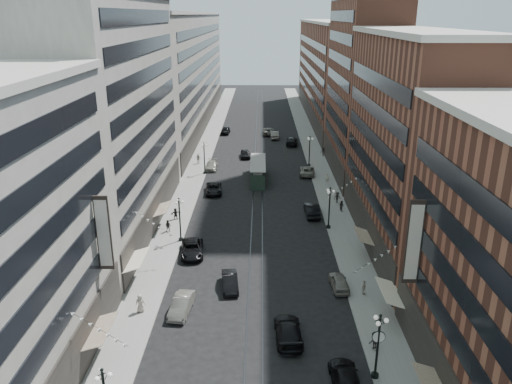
{
  "coord_description": "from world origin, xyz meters",
  "views": [
    {
      "loc": [
        0.53,
        -26.96,
        26.08
      ],
      "look_at": [
        -0.12,
        32.01,
        5.0
      ],
      "focal_mm": 35.0,
      "sensor_mm": 36.0,
      "label": 1
    }
  ],
  "objects_px": {
    "car_4": "(339,282)",
    "pedestrian_1": "(140,303)",
    "car_6": "(288,331)",
    "pedestrian_3": "(375,340)",
    "pedestrian_5": "(176,214)",
    "lamppost_sw_far": "(180,218)",
    "car_extra_0": "(269,131)",
    "car_1": "(181,305)",
    "pedestrian_8": "(327,178)",
    "car_7": "(214,189)",
    "car_5": "(230,282)",
    "car_11": "(307,171)",
    "pedestrian_9": "(323,152)",
    "car_3": "(345,378)",
    "car_8": "(212,166)",
    "car_14": "(274,135)",
    "streetcar": "(258,172)",
    "pedestrian_extra_0": "(337,197)",
    "car_2": "(192,249)",
    "car_12": "(292,141)",
    "lamppost_se_near": "(378,343)",
    "lamppost_se_mid": "(309,150)",
    "pedestrian_2": "(168,226)",
    "lamppost_sw_mid": "(204,157)",
    "car_13": "(245,154)",
    "pedestrian_6": "(198,159)",
    "car_9": "(225,130)",
    "car_10": "(312,210)",
    "lamppost_se_far": "(329,206)",
    "pedestrian_4": "(364,287)",
    "pedestrian_7": "(341,206)"
  },
  "relations": [
    {
      "from": "lamppost_se_mid",
      "to": "streetcar",
      "type": "distance_m",
      "value": 12.24
    },
    {
      "from": "car_1",
      "to": "car_12",
      "type": "distance_m",
      "value": 64.52
    },
    {
      "from": "streetcar",
      "to": "pedestrian_9",
      "type": "relative_size",
      "value": 6.45
    },
    {
      "from": "pedestrian_1",
      "to": "car_9",
      "type": "distance_m",
      "value": 73.34
    },
    {
      "from": "lamppost_se_mid",
      "to": "car_7",
      "type": "xyz_separation_m",
      "value": [
        -16.0,
        -14.57,
        -2.37
      ]
    },
    {
      "from": "lamppost_se_near",
      "to": "car_7",
      "type": "xyz_separation_m",
      "value": [
        -16.0,
        41.43,
        -2.5
      ]
    },
    {
      "from": "lamppost_sw_mid",
      "to": "car_13",
      "type": "xyz_separation_m",
      "value": [
        6.64,
        10.69,
        -2.35
      ]
    },
    {
      "from": "car_7",
      "to": "car_11",
      "type": "distance_m",
      "value": 17.91
    },
    {
      "from": "car_8",
      "to": "pedestrian_4",
      "type": "bearing_deg",
      "value": -67.38
    },
    {
      "from": "pedestrian_6",
      "to": "pedestrian_extra_0",
      "type": "relative_size",
      "value": 1.1
    },
    {
      "from": "lamppost_sw_far",
      "to": "car_extra_0",
      "type": "relative_size",
      "value": 1.01
    },
    {
      "from": "car_3",
      "to": "car_2",
      "type": "bearing_deg",
      "value": -57.61
    },
    {
      "from": "car_3",
      "to": "car_8",
      "type": "distance_m",
      "value": 56.87
    },
    {
      "from": "pedestrian_4",
      "to": "car_9",
      "type": "xyz_separation_m",
      "value": [
        -18.37,
        70.03,
        -0.13
      ]
    },
    {
      "from": "lamppost_sw_far",
      "to": "car_9",
      "type": "bearing_deg",
      "value": 88.57
    },
    {
      "from": "pedestrian_3",
      "to": "car_10",
      "type": "height_order",
      "value": "pedestrian_3"
    },
    {
      "from": "pedestrian_8",
      "to": "car_2",
      "type": "bearing_deg",
      "value": 58.68
    },
    {
      "from": "car_7",
      "to": "car_5",
      "type": "bearing_deg",
      "value": -86.6
    },
    {
      "from": "car_6",
      "to": "pedestrian_4",
      "type": "bearing_deg",
      "value": -140.67
    },
    {
      "from": "car_14",
      "to": "pedestrian_6",
      "type": "xyz_separation_m",
      "value": [
        -14.47,
        -20.43,
        0.26
      ]
    },
    {
      "from": "lamppost_sw_far",
      "to": "streetcar",
      "type": "bearing_deg",
      "value": 69.11
    },
    {
      "from": "lamppost_sw_mid",
      "to": "pedestrian_1",
      "type": "xyz_separation_m",
      "value": [
        -1.35,
        -42.41,
        -2.05
      ]
    },
    {
      "from": "pedestrian_1",
      "to": "lamppost_sw_far",
      "type": "bearing_deg",
      "value": -99.36
    },
    {
      "from": "car_3",
      "to": "pedestrian_2",
      "type": "height_order",
      "value": "pedestrian_2"
    },
    {
      "from": "car_10",
      "to": "car_13",
      "type": "height_order",
      "value": "car_10"
    },
    {
      "from": "car_8",
      "to": "pedestrian_extra_0",
      "type": "xyz_separation_m",
      "value": [
        19.91,
        -16.94,
        0.29
      ]
    },
    {
      "from": "lamppost_sw_mid",
      "to": "pedestrian_8",
      "type": "relative_size",
      "value": 3.44
    },
    {
      "from": "lamppost_se_near",
      "to": "pedestrian_2",
      "type": "height_order",
      "value": "lamppost_se_near"
    },
    {
      "from": "lamppost_se_near",
      "to": "car_1",
      "type": "height_order",
      "value": "lamppost_se_near"
    },
    {
      "from": "car_2",
      "to": "pedestrian_3",
      "type": "bearing_deg",
      "value": -51.32
    },
    {
      "from": "car_1",
      "to": "car_7",
      "type": "relative_size",
      "value": 0.87
    },
    {
      "from": "car_7",
      "to": "car_12",
      "type": "distance_m",
      "value": 33.38
    },
    {
      "from": "lamppost_se_far",
      "to": "lamppost_se_mid",
      "type": "xyz_separation_m",
      "value": [
        0.0,
        28.0,
        0.0
      ]
    },
    {
      "from": "car_11",
      "to": "pedestrian_9",
      "type": "height_order",
      "value": "pedestrian_9"
    },
    {
      "from": "car_1",
      "to": "car_extra_0",
      "type": "xyz_separation_m",
      "value": [
        9.0,
        72.71,
        0.02
      ]
    },
    {
      "from": "car_4",
      "to": "car_5",
      "type": "distance_m",
      "value": 10.98
    },
    {
      "from": "lamppost_se_mid",
      "to": "car_13",
      "type": "xyz_separation_m",
      "value": [
        -11.76,
        5.69,
        -2.35
      ]
    },
    {
      "from": "pedestrian_2",
      "to": "car_14",
      "type": "height_order",
      "value": "pedestrian_2"
    },
    {
      "from": "car_4",
      "to": "pedestrian_1",
      "type": "bearing_deg",
      "value": 11.16
    },
    {
      "from": "car_2",
      "to": "car_8",
      "type": "bearing_deg",
      "value": 85.03
    },
    {
      "from": "car_12",
      "to": "pedestrian_7",
      "type": "height_order",
      "value": "pedestrian_7"
    },
    {
      "from": "pedestrian_5",
      "to": "pedestrian_1",
      "type": "bearing_deg",
      "value": -113.1
    },
    {
      "from": "pedestrian_3",
      "to": "car_14",
      "type": "distance_m",
      "value": 74.37
    },
    {
      "from": "pedestrian_4",
      "to": "car_13",
      "type": "height_order",
      "value": "pedestrian_4"
    },
    {
      "from": "car_1",
      "to": "pedestrian_8",
      "type": "bearing_deg",
      "value": 70.56
    },
    {
      "from": "lamppost_se_near",
      "to": "car_11",
      "type": "relative_size",
      "value": 1.03
    },
    {
      "from": "lamppost_sw_mid",
      "to": "car_7",
      "type": "xyz_separation_m",
      "value": [
        2.4,
        -9.57,
        -2.37
      ]
    },
    {
      "from": "car_14",
      "to": "pedestrian_5",
      "type": "height_order",
      "value": "pedestrian_5"
    },
    {
      "from": "car_9",
      "to": "pedestrian_extra_0",
      "type": "height_order",
      "value": "pedestrian_extra_0"
    },
    {
      "from": "car_6",
      "to": "pedestrian_3",
      "type": "distance_m",
      "value": 7.13
    }
  ]
}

